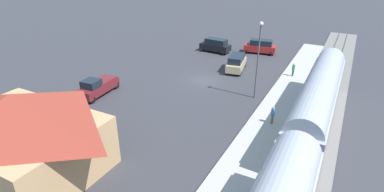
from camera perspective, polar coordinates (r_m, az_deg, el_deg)
name	(u,v)px	position (r m, az deg, el deg)	size (l,w,h in m)	color
ground_plane	(204,80)	(38.94, 2.30, 2.93)	(200.00, 200.00, 0.00)	#38383D
railway_track	(321,103)	(35.70, 22.95, -1.15)	(4.80, 70.00, 0.30)	slate
platform	(283,95)	(36.07, 16.74, 0.21)	(3.20, 46.00, 0.30)	#B7B2A8
passenger_train	(297,157)	(21.03, 19.12, -10.82)	(2.93, 38.48, 4.98)	#ADB2BC
station_building	(19,132)	(24.99, -29.65, -5.90)	(11.83, 8.79, 6.19)	tan
pedestrian_on_platform	(273,114)	(29.12, 14.87, -3.25)	(0.36, 0.36, 1.71)	brown
pedestrian_waiting_far	(293,69)	(41.29, 18.45, 4.84)	(0.36, 0.36, 1.71)	#333338
suv_tan	(236,63)	(42.32, 8.30, 6.19)	(2.71, 5.15, 2.22)	#C6B284
suv_black	(215,45)	(50.36, 4.42, 9.46)	(5.03, 2.67, 2.22)	black
pickup_maroon	(97,86)	(36.16, -17.27, 1.72)	(2.40, 5.54, 2.14)	maroon
suv_red	(260,46)	(50.80, 12.65, 9.07)	(5.15, 3.00, 2.22)	red
light_pole_near_platform	(259,52)	(33.07, 12.34, 7.99)	(0.44, 0.44, 8.49)	#515156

